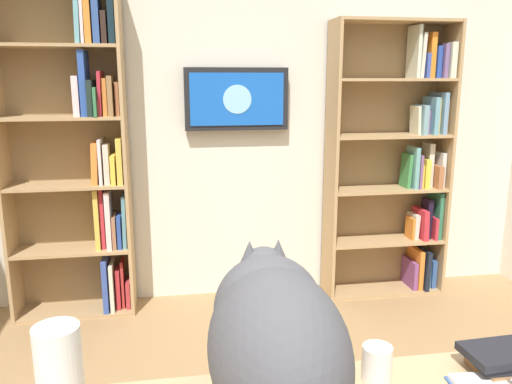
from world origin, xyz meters
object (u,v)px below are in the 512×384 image
object	(u,v)px
bookshelf_left	(401,163)
bookshelf_right	(81,150)
wall_mounted_tv	(237,99)
cat	(275,337)
desk_book_stack	(501,360)
paper_towel_roll	(59,370)
coffee_mug	(377,363)

from	to	relation	value
bookshelf_left	bookshelf_right	bearing A→B (deg)	0.04
wall_mounted_tv	cat	bearing A→B (deg)	84.72
bookshelf_left	wall_mounted_tv	world-z (taller)	bookshelf_left
cat	desk_book_stack	bearing A→B (deg)	-174.22
bookshelf_left	desk_book_stack	bearing A→B (deg)	71.62
desk_book_stack	wall_mounted_tv	bearing A→B (deg)	-79.92
bookshelf_left	cat	xyz separation A→B (m)	(1.41, 2.36, 0.00)
bookshelf_left	cat	distance (m)	2.75
paper_towel_roll	desk_book_stack	world-z (taller)	paper_towel_roll
bookshelf_right	paper_towel_roll	xyz separation A→B (m)	(-0.30, 2.28, -0.23)
coffee_mug	desk_book_stack	distance (m)	0.35
bookshelf_left	wall_mounted_tv	size ratio (longest dim) A/B	2.76
desk_book_stack	paper_towel_roll	bearing A→B (deg)	-0.67
desk_book_stack	bookshelf_right	bearing A→B (deg)	-57.57
cat	bookshelf_left	bearing A→B (deg)	-120.88
cat	coffee_mug	size ratio (longest dim) A/B	6.85
wall_mounted_tv	paper_towel_roll	xyz separation A→B (m)	(0.73, 2.37, -0.54)
coffee_mug	desk_book_stack	xyz separation A→B (m)	(-0.35, 0.02, -0.01)
paper_towel_roll	wall_mounted_tv	bearing A→B (deg)	-107.19
bookshelf_left	paper_towel_roll	size ratio (longest dim) A/B	8.71
bookshelf_left	coffee_mug	bearing A→B (deg)	63.90
desk_book_stack	coffee_mug	bearing A→B (deg)	-3.48
bookshelf_left	bookshelf_right	distance (m)	2.22
cat	bookshelf_right	bearing A→B (deg)	-71.09
bookshelf_left	bookshelf_right	xyz separation A→B (m)	(2.22, 0.00, 0.14)
cat	wall_mounted_tv	bearing A→B (deg)	-95.28
bookshelf_right	desk_book_stack	xyz separation A→B (m)	(-1.46, 2.29, -0.30)
cat	paper_towel_roll	world-z (taller)	cat
wall_mounted_tv	paper_towel_roll	size ratio (longest dim) A/B	3.16
bookshelf_left	wall_mounted_tv	xyz separation A→B (m)	(1.19, -0.08, 0.46)
bookshelf_right	coffee_mug	bearing A→B (deg)	115.95
bookshelf_left	paper_towel_roll	distance (m)	2.98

